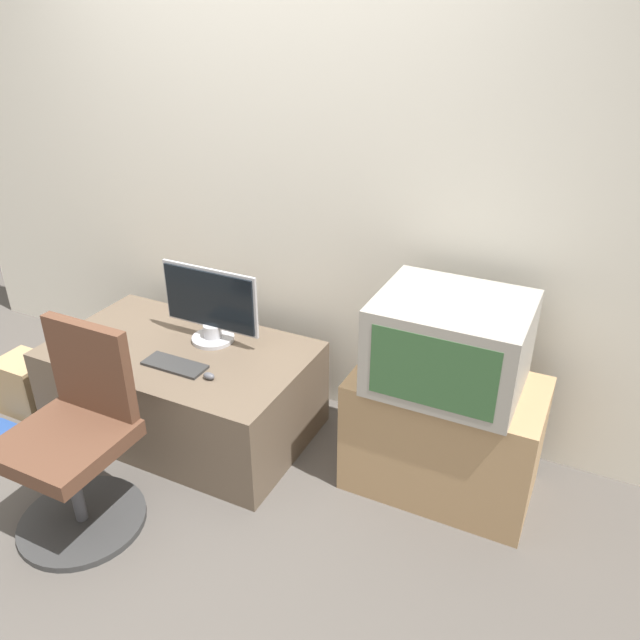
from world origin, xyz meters
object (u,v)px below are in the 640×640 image
at_px(mouse, 209,376).
at_px(office_chair, 77,446).
at_px(main_monitor, 210,306).
at_px(cardboard_box_lower, 28,385).
at_px(keyboard, 175,365).
at_px(crt_tv, 450,343).
at_px(book, 3,433).

relative_size(mouse, office_chair, 0.06).
distance_m(main_monitor, cardboard_box_lower, 1.16).
bearing_deg(keyboard, office_chair, -97.58).
relative_size(main_monitor, crt_tv, 0.87).
height_order(main_monitor, mouse, main_monitor).
bearing_deg(book, mouse, 16.33).
bearing_deg(cardboard_box_lower, office_chair, -27.81).
bearing_deg(mouse, book, -163.67).
bearing_deg(crt_tv, mouse, -162.85).
relative_size(mouse, crt_tv, 0.09).
distance_m(crt_tv, book, 2.34).
bearing_deg(keyboard, book, -159.01).
xyz_separation_m(keyboard, crt_tv, (1.22, 0.29, 0.28)).
bearing_deg(crt_tv, keyboard, -166.57).
xyz_separation_m(cardboard_box_lower, book, (0.05, -0.24, -0.14)).
height_order(cardboard_box_lower, book, cardboard_box_lower).
bearing_deg(book, main_monitor, 34.71).
xyz_separation_m(mouse, cardboard_box_lower, (-1.16, -0.09, -0.33)).
distance_m(main_monitor, crt_tv, 1.21).
relative_size(office_chair, cardboard_box_lower, 2.83).
bearing_deg(mouse, office_chair, -117.62).
height_order(main_monitor, keyboard, main_monitor).
height_order(main_monitor, office_chair, office_chair).
xyz_separation_m(crt_tv, cardboard_box_lower, (-2.17, -0.40, -0.60)).
relative_size(crt_tv, office_chair, 0.69).
bearing_deg(main_monitor, mouse, -58.38).
bearing_deg(book, cardboard_box_lower, 101.11).
height_order(office_chair, book, office_chair).
relative_size(mouse, cardboard_box_lower, 0.18).
distance_m(keyboard, cardboard_box_lower, 1.01).
relative_size(keyboard, cardboard_box_lower, 1.00).
bearing_deg(mouse, crt_tv, 17.15).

